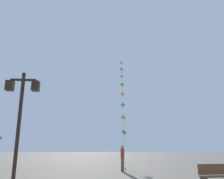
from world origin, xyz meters
The scene contains 5 objects.
ground_plane centered at (0.00, 20.00, 0.00)m, with size 160.00×160.00×0.00m, color #756B5B.
twin_lantern_lamp_post centered at (-3.42, 8.53, 3.09)m, with size 1.28×0.28×4.44m.
kite_train centered at (2.32, 23.06, 7.07)m, with size 1.48×12.27×13.13m.
kite_flyer centered at (1.33, 15.39, 0.90)m, with size 0.28×0.62×1.71m.
park_bench centered at (4.29, 8.60, 0.45)m, with size 1.64×0.64×0.89m.
Camera 1 is at (-0.51, -0.36, 1.48)m, focal length 36.36 mm.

